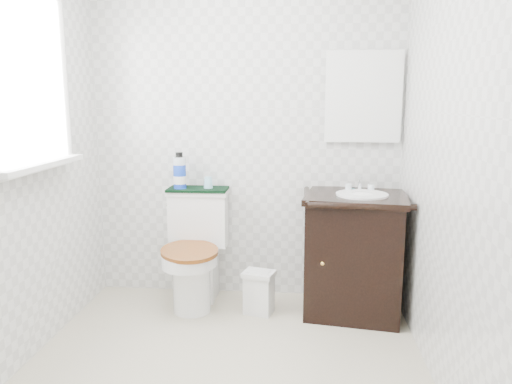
% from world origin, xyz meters
% --- Properties ---
extents(floor, '(2.40, 2.40, 0.00)m').
position_xyz_m(floor, '(0.00, 0.00, 0.00)').
color(floor, beige).
rests_on(floor, ground).
extents(wall_back, '(2.40, 0.00, 2.40)m').
position_xyz_m(wall_back, '(0.00, 1.20, 1.20)').
color(wall_back, silver).
rests_on(wall_back, ground).
extents(wall_front, '(2.40, 0.00, 2.40)m').
position_xyz_m(wall_front, '(0.00, -1.20, 1.20)').
color(wall_front, silver).
rests_on(wall_front, ground).
extents(wall_right, '(0.00, 2.40, 2.40)m').
position_xyz_m(wall_right, '(1.10, 0.00, 1.20)').
color(wall_right, silver).
rests_on(wall_right, ground).
extents(window, '(0.02, 0.70, 0.90)m').
position_xyz_m(window, '(-1.07, 0.25, 1.55)').
color(window, white).
rests_on(window, wall_left).
extents(mirror, '(0.50, 0.02, 0.60)m').
position_xyz_m(mirror, '(0.82, 1.18, 1.45)').
color(mirror, silver).
rests_on(mirror, wall_back).
extents(toilet, '(0.47, 0.67, 0.79)m').
position_xyz_m(toilet, '(-0.33, 0.97, 0.35)').
color(toilet, white).
rests_on(toilet, floor).
extents(vanity, '(0.72, 0.65, 0.92)m').
position_xyz_m(vanity, '(0.77, 0.90, 0.43)').
color(vanity, black).
rests_on(vanity, floor).
extents(trash_bin, '(0.24, 0.21, 0.29)m').
position_xyz_m(trash_bin, '(0.13, 0.83, 0.15)').
color(trash_bin, white).
rests_on(trash_bin, floor).
extents(towel, '(0.42, 0.22, 0.02)m').
position_xyz_m(towel, '(-0.33, 1.09, 0.80)').
color(towel, black).
rests_on(towel, toilet).
extents(mouthwash_bottle, '(0.09, 0.09, 0.26)m').
position_xyz_m(mouthwash_bottle, '(-0.46, 1.07, 0.93)').
color(mouthwash_bottle, '#163CBE').
rests_on(mouthwash_bottle, towel).
extents(cup, '(0.06, 0.06, 0.08)m').
position_xyz_m(cup, '(-0.26, 1.09, 0.85)').
color(cup, '#8ED0E9').
rests_on(cup, towel).
extents(soap_bar, '(0.06, 0.04, 0.02)m').
position_xyz_m(soap_bar, '(0.75, 1.04, 0.83)').
color(soap_bar, '#19707A').
rests_on(soap_bar, vanity).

